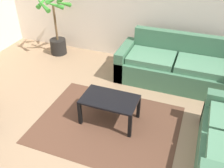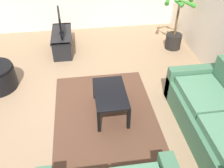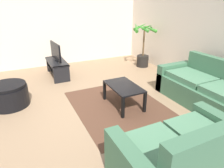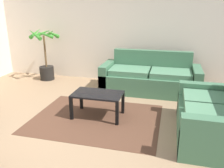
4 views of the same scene
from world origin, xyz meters
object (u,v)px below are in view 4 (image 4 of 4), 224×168
Objects in this scene: potted_palm at (46,59)px; couch_main at (150,79)px; couch_loveseat at (212,118)px; coffee_table at (98,97)px.

couch_main is at bearing -5.28° from potted_palm.
potted_palm is at bearing 152.23° from couch_loveseat.
couch_loveseat is (1.09, -1.77, -0.00)m from couch_main.
couch_loveseat is 1.15× the size of potted_palm.
coffee_table is 0.63× the size of potted_palm.
couch_loveseat is 4.36m from potted_palm.
couch_main is at bearing 63.73° from coffee_table.
coffee_table is at bearing 172.82° from couch_loveseat.
couch_main is 1.60× the size of potted_palm.
potted_palm reaches higher than couch_loveseat.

